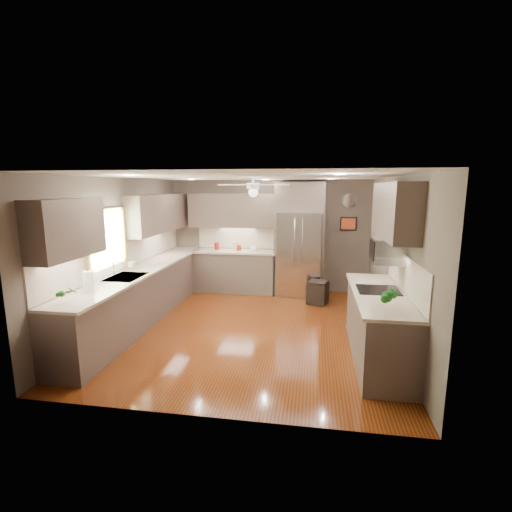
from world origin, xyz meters
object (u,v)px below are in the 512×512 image
(canister_d, at_px, (239,248))
(bowl, at_px, (254,250))
(refrigerator, at_px, (299,241))
(stool, at_px, (318,292))
(potted_plant_left, at_px, (68,292))
(soap_bottle, at_px, (133,264))
(canister_a, at_px, (217,246))
(microwave, at_px, (387,250))
(paper_towel, at_px, (88,283))
(canister_c, at_px, (236,246))
(potted_plant_right, at_px, (389,297))

(canister_d, distance_m, bowl, 0.34)
(canister_d, distance_m, refrigerator, 1.35)
(canister_d, height_order, stool, canister_d)
(potted_plant_left, bearing_deg, bowl, 67.79)
(soap_bottle, bearing_deg, canister_a, 67.59)
(microwave, height_order, paper_towel, microwave)
(canister_c, relative_size, soap_bottle, 1.01)
(stool, bearing_deg, canister_c, 158.44)
(stool, height_order, paper_towel, paper_towel)
(canister_c, height_order, soap_bottle, soap_bottle)
(bowl, distance_m, refrigerator, 1.03)
(canister_d, height_order, potted_plant_right, potted_plant_right)
(canister_d, bearing_deg, soap_bottle, -123.43)
(microwave, relative_size, paper_towel, 1.66)
(canister_c, bearing_deg, canister_a, -177.23)
(canister_c, height_order, refrigerator, refrigerator)
(potted_plant_right, bearing_deg, canister_c, 124.84)
(stool, bearing_deg, microwave, -66.49)
(potted_plant_left, xyz_separation_m, paper_towel, (-0.02, 0.45, 0.01))
(canister_c, distance_m, bowl, 0.44)
(refrigerator, bearing_deg, canister_d, 178.12)
(canister_d, height_order, refrigerator, refrigerator)
(potted_plant_right, bearing_deg, canister_d, 124.32)
(canister_d, xyz_separation_m, potted_plant_left, (-1.31, -4.08, 0.07))
(soap_bottle, height_order, bowl, soap_bottle)
(potted_plant_left, bearing_deg, canister_a, 79.18)
(canister_d, bearing_deg, potted_plant_left, -107.82)
(canister_c, height_order, potted_plant_right, potted_plant_right)
(soap_bottle, xyz_separation_m, potted_plant_left, (0.13, -1.90, 0.04))
(soap_bottle, bearing_deg, canister_c, 58.89)
(potted_plant_left, relative_size, stool, 0.57)
(canister_c, bearing_deg, canister_d, -32.29)
(soap_bottle, distance_m, potted_plant_left, 1.91)
(soap_bottle, relative_size, bowl, 0.95)
(canister_a, height_order, refrigerator, refrigerator)
(canister_c, xyz_separation_m, stool, (1.85, -0.73, -0.79))
(canister_c, xyz_separation_m, soap_bottle, (-1.35, -2.24, 0.00))
(potted_plant_right, bearing_deg, stool, 104.29)
(refrigerator, bearing_deg, canister_a, 177.57)
(potted_plant_right, xyz_separation_m, refrigerator, (-1.20, 3.67, 0.10))
(potted_plant_right, bearing_deg, bowl, 120.87)
(microwave, xyz_separation_m, paper_towel, (-3.99, -0.88, -0.40))
(microwave, height_order, stool, microwave)
(paper_towel, bearing_deg, refrigerator, 53.38)
(soap_bottle, relative_size, potted_plant_left, 0.71)
(soap_bottle, bearing_deg, paper_towel, -85.61)
(soap_bottle, bearing_deg, microwave, -7.94)
(canister_a, height_order, microwave, microwave)
(canister_a, height_order, stool, canister_a)
(stool, bearing_deg, canister_d, 159.04)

